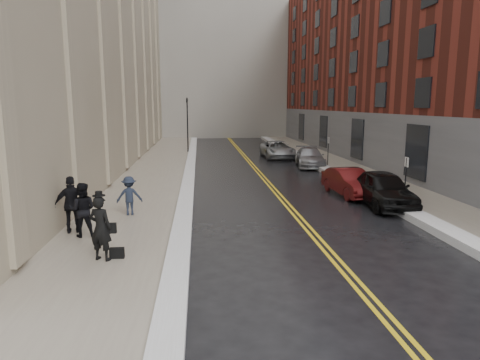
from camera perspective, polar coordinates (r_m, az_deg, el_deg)
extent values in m
plane|color=black|center=(11.61, 2.59, -13.32)|extent=(160.00, 160.00, 0.00)
cube|color=gray|center=(27.09, -11.68, 0.25)|extent=(4.00, 64.00, 0.15)
cube|color=gray|center=(28.91, 15.98, 0.68)|extent=(3.00, 64.00, 0.15)
cube|color=gold|center=(27.22, 2.88, 0.34)|extent=(0.12, 64.00, 0.01)
cube|color=gold|center=(27.26, 3.37, 0.35)|extent=(0.12, 64.00, 0.01)
cube|color=white|center=(26.93, -6.81, 0.45)|extent=(0.70, 60.80, 0.26)
cube|color=white|center=(28.28, 12.49, 0.78)|extent=(0.85, 60.80, 0.30)
cube|color=maroon|center=(38.81, 24.94, 15.68)|extent=(14.00, 50.00, 18.00)
cube|color=slate|center=(80.01, 6.38, 22.59)|extent=(22.00, 18.00, 44.00)
cylinder|color=black|center=(40.61, -7.01, 7.18)|extent=(0.12, 0.12, 5.20)
imported|color=black|center=(40.56, -7.07, 10.01)|extent=(0.18, 0.15, 0.90)
cylinder|color=black|center=(21.09, 21.17, -0.18)|extent=(0.06, 0.06, 2.20)
cube|color=white|center=(20.96, 21.33, 2.25)|extent=(0.02, 0.35, 0.45)
cylinder|color=black|center=(32.15, 11.65, 3.62)|extent=(0.06, 0.06, 2.20)
cube|color=white|center=(32.07, 11.71, 5.22)|extent=(0.02, 0.35, 0.45)
imported|color=black|center=(20.52, 18.58, -1.12)|extent=(2.16, 4.83, 1.61)
imported|color=#4D0D0E|center=(22.47, 14.39, -0.28)|extent=(1.87, 4.30, 1.38)
imported|color=#97989E|center=(32.32, 9.29, 3.00)|extent=(2.57, 5.01, 1.39)
imported|color=#A0A4A8|center=(37.28, 4.99, 4.08)|extent=(2.57, 5.32, 1.46)
imported|color=black|center=(12.95, -18.08, -6.14)|extent=(0.82, 0.69, 1.91)
imported|color=black|center=(15.46, -20.28, -3.75)|extent=(0.95, 0.76, 1.86)
imported|color=#1C2333|center=(17.93, -14.54, -2.04)|extent=(1.08, 0.69, 1.59)
imported|color=black|center=(16.04, -21.46, -3.07)|extent=(1.26, 0.74, 2.01)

